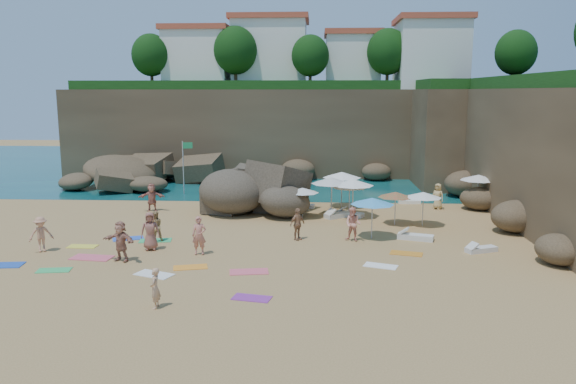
{
  "coord_description": "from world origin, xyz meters",
  "views": [
    {
      "loc": [
        3.67,
        -29.42,
        7.84
      ],
      "look_at": [
        2.0,
        3.0,
        2.0
      ],
      "focal_mm": 35.0,
      "sensor_mm": 36.0,
      "label": 1
    }
  ],
  "objects_px": {
    "person_stand_3": "(297,224)",
    "person_stand_5": "(152,197)",
    "person_stand_1": "(155,227)",
    "parasol_2": "(353,182)",
    "person_stand_2": "(276,186)",
    "parasol_0": "(342,175)",
    "rock_outcrop": "(242,208)",
    "flag_pole": "(185,160)",
    "parasol_1": "(273,183)",
    "person_stand_6": "(155,288)",
    "lounger_0": "(302,206)",
    "person_stand_4": "(438,196)"
  },
  "relations": [
    {
      "from": "person_stand_3",
      "to": "person_stand_6",
      "type": "distance_m",
      "value": 11.0
    },
    {
      "from": "flag_pole",
      "to": "parasol_0",
      "type": "distance_m",
      "value": 12.72
    },
    {
      "from": "parasol_1",
      "to": "person_stand_3",
      "type": "relative_size",
      "value": 1.24
    },
    {
      "from": "person_stand_1",
      "to": "person_stand_6",
      "type": "height_order",
      "value": "person_stand_1"
    },
    {
      "from": "parasol_0",
      "to": "person_stand_6",
      "type": "xyz_separation_m",
      "value": [
        -7.57,
        -18.47,
        -1.5
      ]
    },
    {
      "from": "parasol_2",
      "to": "lounger_0",
      "type": "xyz_separation_m",
      "value": [
        -3.22,
        2.85,
        -2.12
      ]
    },
    {
      "from": "flag_pole",
      "to": "parasol_0",
      "type": "relative_size",
      "value": 1.57
    },
    {
      "from": "person_stand_4",
      "to": "person_stand_6",
      "type": "height_order",
      "value": "person_stand_4"
    },
    {
      "from": "parasol_0",
      "to": "person_stand_5",
      "type": "bearing_deg",
      "value": -172.1
    },
    {
      "from": "lounger_0",
      "to": "person_stand_6",
      "type": "bearing_deg",
      "value": -96.03
    },
    {
      "from": "parasol_0",
      "to": "person_stand_2",
      "type": "distance_m",
      "value": 5.75
    },
    {
      "from": "flag_pole",
      "to": "person_stand_4",
      "type": "xyz_separation_m",
      "value": [
        18.3,
        -4.75,
        -1.74
      ]
    },
    {
      "from": "parasol_1",
      "to": "person_stand_5",
      "type": "height_order",
      "value": "parasol_1"
    },
    {
      "from": "person_stand_3",
      "to": "person_stand_6",
      "type": "height_order",
      "value": "person_stand_3"
    },
    {
      "from": "person_stand_1",
      "to": "person_stand_5",
      "type": "relative_size",
      "value": 0.88
    },
    {
      "from": "person_stand_3",
      "to": "person_stand_4",
      "type": "relative_size",
      "value": 0.99
    },
    {
      "from": "parasol_0",
      "to": "lounger_0",
      "type": "distance_m",
      "value": 3.41
    },
    {
      "from": "parasol_0",
      "to": "person_stand_2",
      "type": "xyz_separation_m",
      "value": [
        -4.71,
        3.01,
        -1.34
      ]
    },
    {
      "from": "lounger_0",
      "to": "person_stand_1",
      "type": "distance_m",
      "value": 11.86
    },
    {
      "from": "person_stand_3",
      "to": "person_stand_5",
      "type": "bearing_deg",
      "value": 99.59
    },
    {
      "from": "rock_outcrop",
      "to": "parasol_2",
      "type": "relative_size",
      "value": 3.11
    },
    {
      "from": "flag_pole",
      "to": "person_stand_2",
      "type": "distance_m",
      "value": 7.51
    },
    {
      "from": "person_stand_3",
      "to": "person_stand_5",
      "type": "xyz_separation_m",
      "value": [
        -9.89,
        6.85,
        0.06
      ]
    },
    {
      "from": "person_stand_2",
      "to": "person_stand_6",
      "type": "bearing_deg",
      "value": 90.83
    },
    {
      "from": "person_stand_2",
      "to": "rock_outcrop",
      "type": "bearing_deg",
      "value": 67.44
    },
    {
      "from": "lounger_0",
      "to": "person_stand_5",
      "type": "height_order",
      "value": "person_stand_5"
    },
    {
      "from": "lounger_0",
      "to": "person_stand_6",
      "type": "distance_m",
      "value": 18.92
    },
    {
      "from": "parasol_0",
      "to": "parasol_1",
      "type": "xyz_separation_m",
      "value": [
        -4.57,
        -1.15,
        -0.41
      ]
    },
    {
      "from": "lounger_0",
      "to": "person_stand_2",
      "type": "bearing_deg",
      "value": 131.51
    },
    {
      "from": "lounger_0",
      "to": "person_stand_6",
      "type": "height_order",
      "value": "person_stand_6"
    },
    {
      "from": "rock_outcrop",
      "to": "person_stand_1",
      "type": "xyz_separation_m",
      "value": [
        -3.42,
        -8.94,
        0.82
      ]
    },
    {
      "from": "person_stand_1",
      "to": "person_stand_5",
      "type": "distance_m",
      "value": 7.97
    },
    {
      "from": "rock_outcrop",
      "to": "parasol_0",
      "type": "xyz_separation_m",
      "value": [
        6.76,
        0.41,
        2.26
      ]
    },
    {
      "from": "rock_outcrop",
      "to": "flag_pole",
      "type": "distance_m",
      "value": 7.61
    },
    {
      "from": "parasol_2",
      "to": "person_stand_2",
      "type": "xyz_separation_m",
      "value": [
        -5.27,
        6.07,
        -1.33
      ]
    },
    {
      "from": "flag_pole",
      "to": "person_stand_2",
      "type": "xyz_separation_m",
      "value": [
        7.13,
        -1.61,
        -1.7
      ]
    },
    {
      "from": "parasol_2",
      "to": "person_stand_6",
      "type": "xyz_separation_m",
      "value": [
        -8.13,
        -15.41,
        -1.49
      ]
    },
    {
      "from": "parasol_0",
      "to": "person_stand_6",
      "type": "relative_size",
      "value": 1.71
    },
    {
      "from": "lounger_0",
      "to": "person_stand_6",
      "type": "relative_size",
      "value": 1.08
    },
    {
      "from": "person_stand_1",
      "to": "person_stand_5",
      "type": "xyz_separation_m",
      "value": [
        -2.43,
        7.6,
        0.11
      ]
    },
    {
      "from": "parasol_2",
      "to": "person_stand_5",
      "type": "height_order",
      "value": "parasol_2"
    },
    {
      "from": "parasol_2",
      "to": "person_stand_2",
      "type": "height_order",
      "value": "parasol_2"
    },
    {
      "from": "person_stand_2",
      "to": "lounger_0",
      "type": "bearing_deg",
      "value": 130.9
    },
    {
      "from": "parasol_2",
      "to": "lounger_0",
      "type": "height_order",
      "value": "parasol_2"
    },
    {
      "from": "parasol_2",
      "to": "person_stand_1",
      "type": "relative_size",
      "value": 1.58
    },
    {
      "from": "person_stand_2",
      "to": "person_stand_3",
      "type": "distance_m",
      "value": 11.78
    },
    {
      "from": "person_stand_6",
      "to": "person_stand_5",
      "type": "bearing_deg",
      "value": -164.86
    },
    {
      "from": "parasol_0",
      "to": "person_stand_2",
      "type": "bearing_deg",
      "value": 147.36
    },
    {
      "from": "flag_pole",
      "to": "parasol_0",
      "type": "height_order",
      "value": "flag_pole"
    },
    {
      "from": "rock_outcrop",
      "to": "person_stand_2",
      "type": "height_order",
      "value": "person_stand_2"
    }
  ]
}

